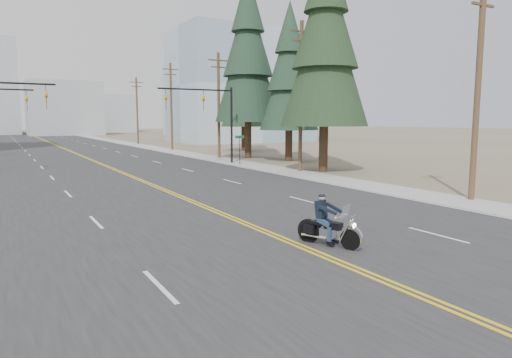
{
  "coord_description": "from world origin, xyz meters",
  "views": [
    {
      "loc": [
        -8.21,
        -6.37,
        4.02
      ],
      "look_at": [
        1.01,
        9.83,
        1.6
      ],
      "focal_mm": 32.0,
      "sensor_mm": 36.0,
      "label": 1
    }
  ],
  "objects": [
    {
      "name": "glass_building",
      "position": [
        32.0,
        70.0,
        10.0
      ],
      "size": [
        24.0,
        16.0,
        20.0
      ],
      "primitive_type": "cube",
      "color": "#9EB5CC",
      "rests_on": "ground"
    },
    {
      "name": "conifer_far",
      "position": [
        19.91,
        46.2,
        9.1
      ],
      "size": [
        5.93,
        5.93,
        15.87
      ],
      "rotation": [
        0.0,
        0.0,
        0.19
      ],
      "color": "#382619",
      "rests_on": "ground"
    },
    {
      "name": "utility_pole_c",
      "position": [
        12.5,
        38.0,
        5.73
      ],
      "size": [
        2.2,
        0.3,
        11.0
      ],
      "color": "brown",
      "rests_on": "ground"
    },
    {
      "name": "utility_pole_d",
      "position": [
        12.5,
        53.0,
        5.98
      ],
      "size": [
        2.2,
        0.3,
        11.5
      ],
      "color": "brown",
      "rests_on": "ground"
    },
    {
      "name": "haze_bldg_b",
      "position": [
        8.0,
        125.0,
        7.0
      ],
      "size": [
        18.0,
        14.0,
        14.0
      ],
      "primitive_type": "cube",
      "color": "#ADB2B7",
      "rests_on": "ground"
    },
    {
      "name": "utility_pole_b",
      "position": [
        12.5,
        23.0,
        5.98
      ],
      "size": [
        2.2,
        0.3,
        11.5
      ],
      "color": "brown",
      "rests_on": "ground"
    },
    {
      "name": "haze_bldg_c",
      "position": [
        40.0,
        110.0,
        9.0
      ],
      "size": [
        16.0,
        12.0,
        18.0
      ],
      "primitive_type": "cube",
      "color": "#B7BCC6",
      "rests_on": "ground"
    },
    {
      "name": "conifer_near",
      "position": [
        13.9,
        21.87,
        10.19
      ],
      "size": [
        6.7,
        6.7,
        17.74
      ],
      "rotation": [
        0.0,
        0.0,
        -0.3
      ],
      "color": "#382619",
      "rests_on": "ground"
    },
    {
      "name": "road",
      "position": [
        0.0,
        70.0,
        0.01
      ],
      "size": [
        20.0,
        200.0,
        0.01
      ],
      "primitive_type": "cube",
      "color": "#303033",
      "rests_on": "ground"
    },
    {
      "name": "traffic_mast_right",
      "position": [
        8.98,
        32.0,
        4.94
      ],
      "size": [
        7.1,
        0.26,
        7.0
      ],
      "color": "black",
      "rests_on": "ground"
    },
    {
      "name": "conifer_mid",
      "position": [
        16.73,
        30.94,
        8.77
      ],
      "size": [
        5.73,
        5.73,
        15.28
      ],
      "rotation": [
        0.0,
        0.0,
        -0.0
      ],
      "color": "#382619",
      "rests_on": "ground"
    },
    {
      "name": "utility_pole_a",
      "position": [
        12.5,
        8.0,
        5.73
      ],
      "size": [
        2.2,
        0.3,
        11.0
      ],
      "color": "brown",
      "rests_on": "ground"
    },
    {
      "name": "street_sign",
      "position": [
        10.8,
        30.0,
        1.8
      ],
      "size": [
        0.9,
        0.06,
        2.62
      ],
      "color": "black",
      "rests_on": "ground"
    },
    {
      "name": "motorcyclist",
      "position": [
        0.85,
        4.83,
        0.84
      ],
      "size": [
        1.65,
        2.33,
        1.67
      ],
      "primitive_type": null,
      "rotation": [
        0.0,
        0.0,
        3.52
      ],
      "color": "black",
      "rests_on": "ground"
    },
    {
      "name": "haze_bldg_e",
      "position": [
        25.0,
        150.0,
        6.0
      ],
      "size": [
        14.0,
        14.0,
        12.0
      ],
      "primitive_type": "cube",
      "color": "#B7BCC6",
      "rests_on": "ground"
    },
    {
      "name": "conifer_tall",
      "position": [
        14.92,
        35.96,
        10.97
      ],
      "size": [
        6.87,
        6.87,
        19.1
      ],
      "rotation": [
        0.0,
        0.0,
        -0.34
      ],
      "color": "#382619",
      "rests_on": "ground"
    },
    {
      "name": "utility_pole_e",
      "position": [
        12.5,
        70.0,
        5.73
      ],
      "size": [
        2.2,
        0.3,
        11.0
      ],
      "color": "brown",
      "rests_on": "ground"
    },
    {
      "name": "sidewalk_right",
      "position": [
        11.5,
        70.0,
        0.01
      ],
      "size": [
        3.0,
        200.0,
        0.01
      ],
      "primitive_type": "cube",
      "color": "#A5A5A0",
      "rests_on": "ground"
    },
    {
      "name": "ground_plane",
      "position": [
        0.0,
        0.0,
        0.0
      ],
      "size": [
        400.0,
        400.0,
        0.0
      ],
      "primitive_type": "plane",
      "color": "#776D56",
      "rests_on": "ground"
    }
  ]
}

